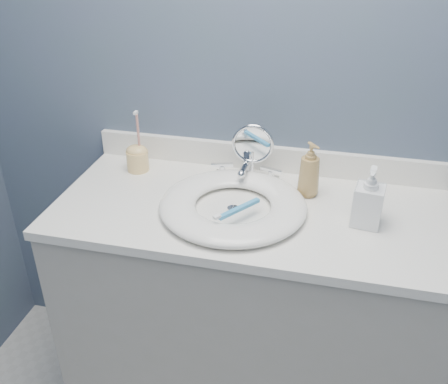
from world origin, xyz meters
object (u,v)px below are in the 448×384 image
(makeup_mirror, at_px, (253,151))
(soap_bottle_amber, at_px, (309,170))
(soap_bottle_clear, at_px, (369,197))
(toothbrush_holder, at_px, (137,157))

(makeup_mirror, bearing_deg, soap_bottle_amber, -19.81)
(makeup_mirror, xyz_separation_m, soap_bottle_clear, (0.37, -0.18, -0.02))
(toothbrush_holder, bearing_deg, makeup_mirror, 2.17)
(makeup_mirror, relative_size, soap_bottle_clear, 1.13)
(makeup_mirror, relative_size, toothbrush_holder, 0.93)
(makeup_mirror, relative_size, soap_bottle_amber, 1.14)
(soap_bottle_amber, relative_size, soap_bottle_clear, 0.99)
(makeup_mirror, distance_m, soap_bottle_amber, 0.20)
(makeup_mirror, xyz_separation_m, toothbrush_holder, (-0.40, -0.02, -0.06))
(soap_bottle_clear, bearing_deg, toothbrush_holder, 175.63)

